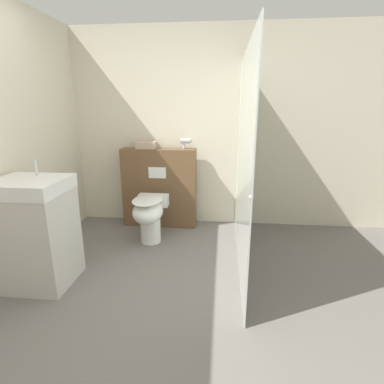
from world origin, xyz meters
TOP-DOWN VIEW (x-y plane):
  - ground_plane at (0.00, 0.00)m, footprint 12.00×12.00m
  - wall_back at (0.00, 2.18)m, footprint 8.00×0.06m
  - partition_panel at (-0.26, 1.98)m, footprint 0.96×0.23m
  - shower_glass at (0.74, 1.12)m, footprint 0.04×2.07m
  - toilet at (-0.27, 1.41)m, footprint 0.36×0.60m
  - sink_vanity at (-1.06, 0.52)m, footprint 0.60×0.53m
  - hair_drier at (0.09, 2.01)m, footprint 0.15×0.06m
  - folded_towel at (-0.42, 1.99)m, footprint 0.25×0.17m

SIDE VIEW (x-z plane):
  - ground_plane at x=0.00m, z-range 0.00..0.00m
  - toilet at x=-0.27m, z-range 0.08..0.63m
  - sink_vanity at x=-1.06m, z-range -0.07..1.03m
  - partition_panel at x=-0.26m, z-range 0.00..1.03m
  - shower_glass at x=0.74m, z-range 0.00..2.05m
  - folded_towel at x=-0.42m, z-range 1.03..1.12m
  - hair_drier at x=0.09m, z-range 1.06..1.19m
  - wall_back at x=0.00m, z-range 0.00..2.50m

